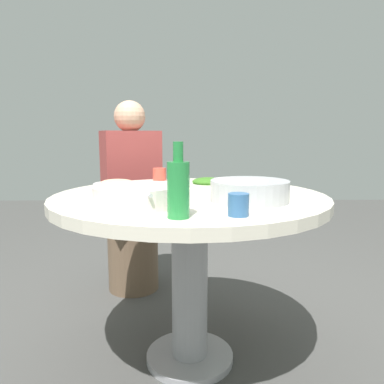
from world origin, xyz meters
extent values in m
plane|color=#444442|center=(0.00, 0.00, 0.00)|extent=(8.00, 8.00, 0.00)
cylinder|color=#99999E|center=(0.00, 0.00, 0.01)|extent=(0.38, 0.38, 0.03)
cylinder|color=#99999E|center=(0.00, 0.00, 0.37)|extent=(0.15, 0.15, 0.67)
cylinder|color=silver|center=(0.00, 0.00, 0.72)|extent=(1.11, 1.11, 0.04)
cylinder|color=#B2B5BA|center=(-0.22, 0.16, 0.78)|extent=(0.29, 0.29, 0.08)
ellipsoid|color=white|center=(-0.22, 0.16, 0.78)|extent=(0.24, 0.24, 0.08)
cube|color=white|center=(-0.15, 0.20, 0.82)|extent=(0.12, 0.16, 0.01)
cylinder|color=white|center=(0.18, 0.26, 0.78)|extent=(0.29, 0.29, 0.07)
cylinder|color=black|center=(0.18, 0.26, 0.77)|extent=(0.25, 0.25, 0.05)
cylinder|color=silver|center=(0.18, 0.26, 0.80)|extent=(0.14, 0.29, 0.01)
cylinder|color=silver|center=(-0.09, -0.19, 0.75)|extent=(0.19, 0.19, 0.02)
ellipsoid|color=#356C1E|center=(-0.09, -0.19, 0.77)|extent=(0.14, 0.14, 0.04)
cylinder|color=white|center=(0.34, -0.22, 0.75)|extent=(0.21, 0.21, 0.02)
ellipsoid|color=#D6AB85|center=(0.34, -0.22, 0.76)|extent=(0.15, 0.15, 0.03)
cylinder|color=#26873E|center=(0.04, 0.43, 0.82)|extent=(0.07, 0.07, 0.16)
cylinder|color=#26873E|center=(0.04, 0.43, 0.94)|extent=(0.03, 0.03, 0.06)
cylinder|color=#CB4939|center=(0.16, -0.46, 0.78)|extent=(0.07, 0.07, 0.07)
cylinder|color=#326094|center=(-0.14, 0.41, 0.78)|extent=(0.06, 0.06, 0.07)
cylinder|color=brown|center=(0.36, -0.77, 0.21)|extent=(0.32, 0.32, 0.43)
cube|color=#2D333D|center=(0.36, -0.77, 0.49)|extent=(0.43, 0.44, 0.12)
cube|color=#9D3C3A|center=(0.36, -0.77, 0.78)|extent=(0.39, 0.32, 0.46)
sphere|color=tan|center=(0.36, -0.77, 1.09)|extent=(0.19, 0.19, 0.19)
camera|label=1|loc=(0.01, 1.49, 0.98)|focal=34.26mm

